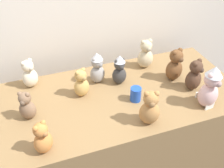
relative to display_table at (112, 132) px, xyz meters
The scene contains 16 objects.
wall_back 1.14m from the display_table, 90.00° to the left, with size 7.00×0.08×2.60m, color silver.
display_table is the anchor object (origin of this frame).
teddy_bear_blush 0.88m from the display_table, 26.77° to the right, with size 0.18×0.17×0.33m.
teddy_bear_ash 0.57m from the display_table, 102.33° to the left, with size 0.15×0.14×0.27m.
teddy_bear_caramel 0.63m from the display_table, 66.05° to the right, with size 0.16×0.15×0.27m.
teddy_bear_chestnut 0.76m from the display_table, ahead, with size 0.17×0.16×0.28m.
teddy_bear_honey 0.55m from the display_table, 155.81° to the left, with size 0.15×0.15×0.23m.
teddy_bear_cream 0.83m from the display_table, 149.11° to the left, with size 0.16×0.16×0.24m.
teddy_bear_mocha 0.79m from the display_table, behind, with size 0.15×0.14×0.22m.
teddy_bear_ginger 0.81m from the display_table, 148.16° to the right, with size 0.15×0.15×0.23m.
teddy_bear_cocoa 0.82m from the display_table, 10.12° to the right, with size 0.17×0.16×0.26m.
teddy_bear_sand 0.72m from the display_table, 35.51° to the left, with size 0.14×0.12×0.27m.
teddy_bear_charcoal 0.55m from the display_table, 52.17° to the left, with size 0.13×0.11×0.26m.
party_cup_blue 0.49m from the display_table, 31.34° to the right, with size 0.08×0.08×0.11m, color blue.
name_card_front_left 0.78m from the display_table, 19.67° to the right, with size 0.07×0.01×0.05m, color white.
name_card_front_middle 0.82m from the display_table, 30.16° to the right, with size 0.07×0.01×0.05m, color white.
Camera 1 is at (-0.48, -1.13, 2.05)m, focal length 40.76 mm.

